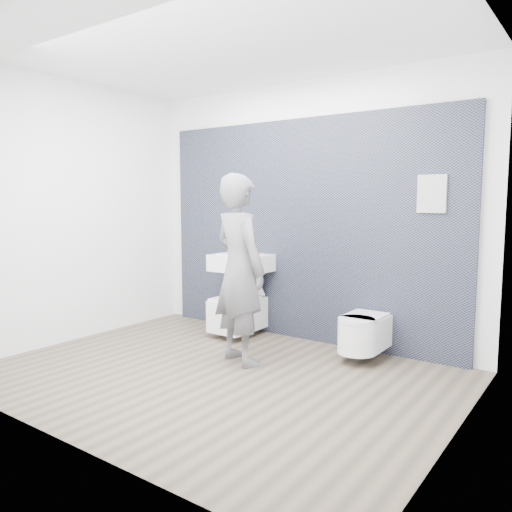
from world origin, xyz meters
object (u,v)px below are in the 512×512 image
Objects in this scene: washbasin at (241,262)px; visitor at (240,269)px; toilet_square at (238,312)px; toilet_rounded at (362,333)px.

visitor is at bearing -53.51° from washbasin.
toilet_square is (0.00, -0.06, -0.56)m from washbasin.
toilet_rounded is at bearing -0.43° from toilet_square.
visitor is (0.58, -0.73, 0.62)m from toilet_square.
washbasin is 0.98m from visitor.
toilet_rounded is (1.51, -0.01, -0.00)m from toilet_square.
visitor is (0.58, -0.79, 0.06)m from washbasin.
toilet_rounded is 0.35× the size of visitor.
visitor reaches higher than washbasin.
visitor reaches higher than toilet_rounded.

